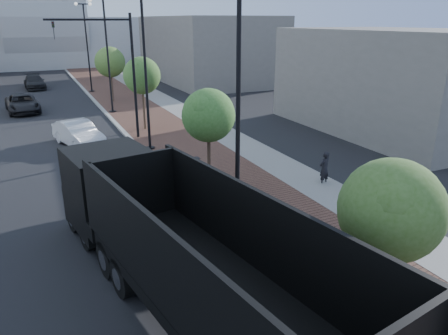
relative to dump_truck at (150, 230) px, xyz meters
name	(u,v)px	position (x,y,z in m)	size (l,w,h in m)	color
sidewalk	(131,99)	(6.43, 31.15, -1.52)	(7.00, 140.00, 0.12)	#4C2D23
concrete_strip	(157,97)	(9.13, 31.15, -1.51)	(2.40, 140.00, 0.13)	slate
curb	(95,101)	(2.93, 31.15, -1.51)	(0.30, 140.00, 0.14)	gray
dump_truck	(150,230)	(0.00, 0.00, 0.00)	(4.97, 14.02, 3.74)	black
white_sedan	(78,134)	(-0.30, 16.00, -0.78)	(1.68, 4.81, 1.58)	silver
dark_car_mid	(22,104)	(-3.44, 28.81, -0.83)	(2.49, 5.40, 1.50)	black
dark_car_far	(34,82)	(-2.05, 42.76, -0.81)	(2.13, 5.25, 1.52)	black
pedestrian	(324,168)	(9.63, 4.00, -0.73)	(0.62, 0.41, 1.69)	black
streetlight_1	(235,122)	(3.42, 1.15, 2.77)	(1.44, 0.56, 9.21)	black
streetlight_2	(145,70)	(3.53, 13.15, 3.24)	(1.72, 0.56, 9.28)	black
streetlight_3	(107,61)	(3.42, 25.15, 2.77)	(1.44, 0.56, 9.21)	black
streetlight_4	(87,47)	(3.53, 37.15, 3.24)	(1.72, 0.56, 9.28)	black
traffic_mast	(119,64)	(2.63, 16.15, 3.41)	(5.09, 0.20, 8.00)	black
tree_0	(392,210)	(4.58, -4.83, 1.83)	(2.49, 2.46, 4.64)	#382619
tree_1	(209,115)	(4.58, 6.17, 1.89)	(2.49, 2.46, 4.70)	#382619
tree_2	(142,76)	(4.58, 18.17, 2.33)	(2.60, 2.58, 5.21)	#382619
tree_3	(110,62)	(4.58, 30.17, 2.24)	(2.83, 2.83, 5.24)	#382619
convention_center	(42,29)	(0.93, 76.15, 4.43)	(50.00, 30.00, 50.00)	#A0A5AA
commercial_block_ne	(207,49)	(18.93, 41.15, 2.42)	(12.00, 22.00, 8.00)	slate
commercial_block_e	(394,81)	(20.93, 11.15, 1.92)	(10.00, 16.00, 7.00)	#67625D
utility_cover_1	(309,247)	(5.33, -0.85, -1.45)	(0.50, 0.50, 0.02)	black
utility_cover_2	(195,158)	(5.33, 10.15, -1.45)	(0.50, 0.50, 0.02)	black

